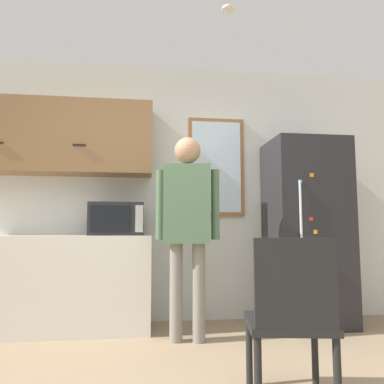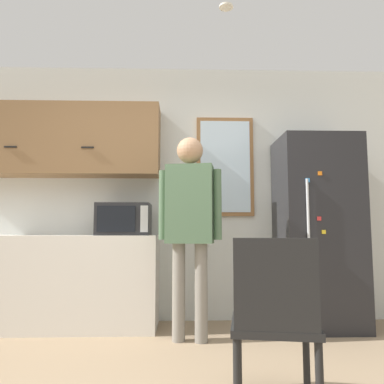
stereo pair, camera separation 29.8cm
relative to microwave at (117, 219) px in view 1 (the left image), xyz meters
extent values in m
cube|color=silver|center=(0.40, 0.35, 0.32)|extent=(6.00, 0.06, 2.70)
cube|color=silver|center=(-0.74, 0.03, -0.59)|extent=(2.13, 0.57, 0.88)
cube|color=olive|center=(-0.74, 0.15, 0.81)|extent=(2.13, 0.34, 0.73)
cube|color=black|center=(-0.36, -0.03, 0.70)|extent=(0.12, 0.01, 0.01)
cube|color=#232326|center=(0.00, 0.00, 0.00)|extent=(0.50, 0.36, 0.31)
cube|color=black|center=(-0.05, -0.18, 0.00)|extent=(0.35, 0.01, 0.24)
cube|color=#B2B2B2|center=(0.21, -0.18, 0.00)|extent=(0.07, 0.01, 0.25)
cylinder|color=gray|center=(0.53, -0.40, -0.63)|extent=(0.11, 0.11, 0.82)
cylinder|color=gray|center=(0.72, -0.43, -0.63)|extent=(0.11, 0.11, 0.82)
cube|color=#4C6B4C|center=(0.63, -0.41, 0.12)|extent=(0.43, 0.28, 0.68)
sphere|color=tan|center=(0.63, -0.41, 0.59)|extent=(0.23, 0.23, 0.23)
cylinder|color=#4C6B4C|center=(0.39, -0.37, 0.12)|extent=(0.07, 0.07, 0.60)
cylinder|color=#4C6B4C|center=(0.87, -0.45, 0.12)|extent=(0.07, 0.07, 0.60)
cube|color=#232326|center=(1.89, -0.01, -0.11)|extent=(0.74, 0.63, 1.84)
cylinder|color=silver|center=(1.69, -0.34, 0.03)|extent=(0.02, 0.02, 0.64)
cube|color=#338CDB|center=(1.70, -0.33, 0.35)|extent=(0.04, 0.01, 0.04)
cube|color=orange|center=(1.81, -0.33, 0.41)|extent=(0.04, 0.01, 0.04)
cube|color=yellow|center=(1.83, -0.33, -0.12)|extent=(0.04, 0.01, 0.04)
cube|color=red|center=(1.79, -0.33, 0.00)|extent=(0.04, 0.01, 0.04)
cube|color=black|center=(1.06, -1.57, -0.62)|extent=(0.52, 0.52, 0.04)
cylinder|color=black|center=(1.28, -1.41, -0.84)|extent=(0.04, 0.04, 0.40)
cylinder|color=black|center=(0.90, -1.34, -0.84)|extent=(0.04, 0.04, 0.40)
cylinder|color=black|center=(1.22, -1.80, -0.84)|extent=(0.04, 0.04, 0.40)
cylinder|color=black|center=(0.83, -1.73, -0.84)|extent=(0.04, 0.04, 0.40)
cube|color=black|center=(1.02, -1.77, -0.37)|extent=(0.42, 0.11, 0.45)
cube|color=olive|center=(1.02, 0.31, 0.58)|extent=(0.61, 0.04, 1.07)
cube|color=silver|center=(1.02, 0.29, 0.58)|extent=(0.53, 0.01, 0.99)
cylinder|color=white|center=(0.90, -0.88, 1.65)|extent=(0.11, 0.11, 0.01)
camera|label=1|loc=(0.26, -3.63, -0.11)|focal=35.00mm
camera|label=2|loc=(0.55, -3.65, -0.11)|focal=35.00mm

